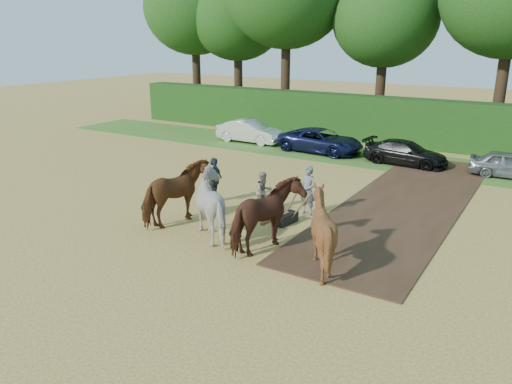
{
  "coord_description": "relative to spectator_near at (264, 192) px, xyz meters",
  "views": [
    {
      "loc": [
        6.6,
        -13.42,
        6.79
      ],
      "look_at": [
        -2.39,
        1.15,
        1.4
      ],
      "focal_mm": 35.0,
      "sensor_mm": 36.0,
      "label": 1
    }
  ],
  "objects": [
    {
      "name": "parked_cars",
      "position": [
        5.29,
        10.83,
        -0.12
      ],
      "size": [
        31.09,
        3.06,
        1.48
      ],
      "color": "silver",
      "rests_on": "ground"
    },
    {
      "name": "earth_strip",
      "position": [
        4.64,
        4.06,
        -0.79
      ],
      "size": [
        4.5,
        17.0,
        0.05
      ],
      "primitive_type": "cube",
      "color": "#472D1C",
      "rests_on": "ground"
    },
    {
      "name": "hedgerow",
      "position": [
        3.14,
        15.56,
        0.69
      ],
      "size": [
        46.0,
        1.6,
        3.0
      ],
      "primitive_type": "cube",
      "color": "#14380F",
      "rests_on": "ground"
    },
    {
      "name": "spectator_far",
      "position": [
        -2.35,
        -0.16,
        0.16
      ],
      "size": [
        0.53,
        1.16,
        1.94
      ],
      "primitive_type": "imported",
      "rotation": [
        0.0,
        0.0,
        1.62
      ],
      "color": "#2A2F38",
      "rests_on": "ground"
    },
    {
      "name": "spectator_near",
      "position": [
        0.0,
        0.0,
        0.0
      ],
      "size": [
        0.88,
        0.97,
        1.62
      ],
      "primitive_type": "imported",
      "rotation": [
        0.0,
        0.0,
        1.16
      ],
      "color": "#9F937D",
      "rests_on": "ground"
    },
    {
      "name": "grass_verge",
      "position": [
        3.14,
        11.06,
        -0.8
      ],
      "size": [
        50.0,
        5.0,
        0.03
      ],
      "primitive_type": "cube",
      "color": "#38601E",
      "rests_on": "ground"
    },
    {
      "name": "plough_team",
      "position": [
        1.1,
        -3.13,
        0.36
      ],
      "size": [
        8.06,
        5.61,
        2.37
      ],
      "color": "brown",
      "rests_on": "ground"
    },
    {
      "name": "ground",
      "position": [
        3.14,
        -2.94,
        -0.81
      ],
      "size": [
        120.0,
        120.0,
        0.0
      ],
      "primitive_type": "plane",
      "color": "gold",
      "rests_on": "ground"
    },
    {
      "name": "treeline",
      "position": [
        1.45,
        18.74,
        8.16
      ],
      "size": [
        48.7,
        10.6,
        14.21
      ],
      "color": "#382616",
      "rests_on": "ground"
    }
  ]
}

